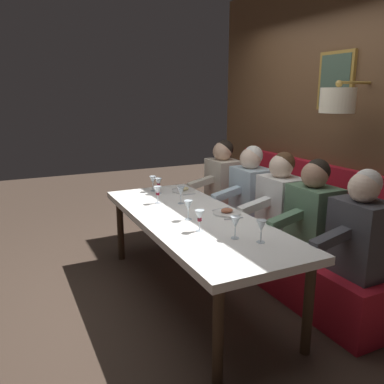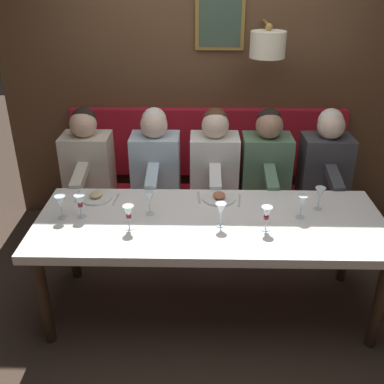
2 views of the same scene
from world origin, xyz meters
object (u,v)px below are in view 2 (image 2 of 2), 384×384
at_px(dining_table, 210,228).
at_px(wine_glass_5, 267,214).
at_px(diner_far, 155,158).
at_px(wine_glass_3, 221,210).
at_px(diner_near, 266,159).
at_px(wine_glass_6, 80,202).
at_px(wine_glass_7, 320,194).
at_px(diner_farthest, 87,158).
at_px(wine_glass_0, 302,202).
at_px(wine_glass_4, 149,199).
at_px(diner_middle, 214,159).
at_px(wine_glass_2, 61,202).
at_px(diner_nearest, 326,159).
at_px(wine_glass_1, 128,213).

distance_m(dining_table, wine_glass_5, 0.41).
relative_size(diner_far, wine_glass_3, 4.82).
bearing_deg(diner_far, diner_near, -90.00).
distance_m(wine_glass_6, wine_glass_7, 1.62).
bearing_deg(diner_near, diner_farthest, 90.00).
distance_m(wine_glass_0, wine_glass_4, 1.01).
bearing_deg(dining_table, wine_glass_4, 80.09).
bearing_deg(diner_middle, wine_glass_2, 130.23).
distance_m(dining_table, wine_glass_2, 1.01).
xyz_separation_m(dining_table, wine_glass_7, (0.16, -0.75, 0.18)).
height_order(dining_table, diner_near, diner_near).
bearing_deg(wine_glass_0, wine_glass_7, -50.39).
xyz_separation_m(diner_farthest, wine_glass_3, (-0.96, -1.08, 0.04)).
relative_size(dining_table, diner_near, 2.94).
xyz_separation_m(diner_nearest, wine_glass_4, (-0.81, 1.38, 0.04)).
relative_size(wine_glass_1, wine_glass_4, 1.00).
bearing_deg(wine_glass_5, wine_glass_7, -54.94).
bearing_deg(diner_farthest, diner_nearest, -90.00).
relative_size(dining_table, wine_glass_0, 14.17).
xyz_separation_m(wine_glass_0, wine_glass_7, (0.12, -0.15, 0.00)).
bearing_deg(diner_middle, diner_farthest, 90.00).
relative_size(dining_table, diner_nearest, 2.94).
xyz_separation_m(diner_nearest, wine_glass_0, (-0.84, 0.37, 0.04)).
relative_size(dining_table, wine_glass_1, 14.17).
relative_size(wine_glass_1, wine_glass_6, 1.00).
distance_m(wine_glass_3, wine_glass_7, 0.73).
xyz_separation_m(diner_nearest, wine_glass_5, (-1.00, 0.62, 0.04)).
xyz_separation_m(wine_glass_4, wine_glass_6, (-0.05, 0.45, -0.00)).
distance_m(diner_far, wine_glass_1, 1.01).
relative_size(diner_middle, wine_glass_7, 4.82).
bearing_deg(diner_farthest, wine_glass_4, -143.17).
xyz_separation_m(diner_middle, wine_glass_2, (-0.88, 1.03, 0.04)).
xyz_separation_m(wine_glass_3, wine_glass_5, (-0.04, -0.29, -0.00)).
distance_m(diner_nearest, wine_glass_7, 0.75).
bearing_deg(wine_glass_5, wine_glass_3, 81.97).
distance_m(wine_glass_0, wine_glass_2, 1.59).
height_order(diner_middle, wine_glass_7, diner_middle).
bearing_deg(diner_middle, diner_near, -90.00).
bearing_deg(wine_glass_1, diner_nearest, -56.12).
relative_size(diner_far, wine_glass_4, 4.82).
xyz_separation_m(diner_far, wine_glass_5, (-1.00, -0.80, 0.04)).
relative_size(diner_nearest, wine_glass_3, 4.82).
xyz_separation_m(diner_far, wine_glass_1, (-1.00, 0.08, 0.04)).
xyz_separation_m(diner_near, diner_middle, (0.00, 0.43, 0.00)).
xyz_separation_m(diner_near, wine_glass_7, (-0.72, -0.27, 0.04)).
bearing_deg(diner_farthest, wine_glass_7, -112.13).
height_order(wine_glass_4, wine_glass_6, same).
bearing_deg(wine_glass_7, wine_glass_1, 102.62).
relative_size(wine_glass_1, wine_glass_5, 1.00).
relative_size(wine_glass_3, wine_glass_6, 1.00).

